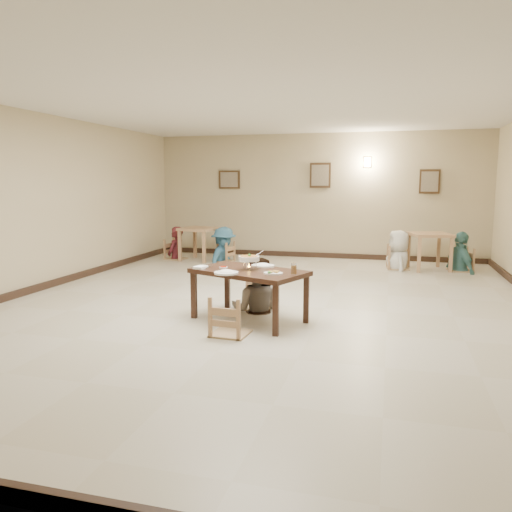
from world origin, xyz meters
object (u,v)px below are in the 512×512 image
(chair_far, at_px, (256,277))
(bg_diner_c, at_px, (399,230))
(bg_chair_rr, at_px, (461,249))
(bg_diner_b, at_px, (223,227))
(chair_near, at_px, (230,298))
(bg_diner_a, at_px, (175,227))
(bg_chair_lr, at_px, (224,243))
(drink_glass, at_px, (294,269))
(bg_chair_ll, at_px, (176,240))
(main_diner, at_px, (256,257))
(main_table, at_px, (249,276))
(bg_table_left, at_px, (199,233))
(bg_table_right, at_px, (430,240))
(curry_warmer, at_px, (249,259))
(bg_chair_rl, at_px, (399,247))
(bg_diner_d, at_px, (462,232))

(chair_far, xyz_separation_m, bg_diner_c, (2.05, 4.02, 0.36))
(bg_chair_rr, height_order, bg_diner_b, bg_diner_b)
(chair_near, bearing_deg, bg_diner_a, -56.73)
(bg_chair_rr, distance_m, bg_diner_c, 1.30)
(bg_chair_rr, bearing_deg, bg_diner_c, -100.95)
(chair_near, bearing_deg, bg_chair_lr, -67.36)
(drink_glass, xyz_separation_m, bg_chair_lr, (-2.59, 4.84, -0.32))
(chair_far, relative_size, drink_glass, 6.52)
(bg_chair_ll, xyz_separation_m, bg_chair_lr, (1.22, -0.00, -0.02))
(main_diner, bearing_deg, bg_diner_b, -69.98)
(chair_far, distance_m, bg_chair_rr, 5.25)
(main_table, xyz_separation_m, chair_far, (-0.08, 0.67, -0.15))
(bg_table_left, distance_m, bg_table_right, 5.16)
(main_table, height_order, bg_diner_c, bg_diner_c)
(curry_warmer, xyz_separation_m, bg_chair_rl, (1.98, 4.66, -0.35))
(drink_glass, bearing_deg, curry_warmer, 164.66)
(bg_diner_b, bearing_deg, bg_chair_rl, -82.69)
(main_diner, relative_size, bg_table_right, 1.61)
(main_diner, distance_m, bg_diner_d, 5.33)
(chair_far, bearing_deg, curry_warmer, -87.59)
(chair_far, height_order, main_diner, main_diner)
(bg_table_right, distance_m, bg_chair_rl, 0.65)
(bg_table_left, height_order, bg_diner_b, bg_diner_b)
(main_diner, height_order, bg_chair_lr, main_diner)
(bg_chair_lr, relative_size, bg_diner_c, 0.53)
(bg_diner_b, bearing_deg, main_table, -150.02)
(bg_diner_b, bearing_deg, bg_diner_a, 97.14)
(main_table, relative_size, bg_chair_rr, 1.82)
(bg_chair_lr, xyz_separation_m, bg_diner_a, (-1.22, 0.00, 0.35))
(curry_warmer, relative_size, bg_diner_c, 0.19)
(chair_near, relative_size, drink_glass, 6.46)
(bg_chair_ll, distance_m, bg_diner_a, 0.33)
(bg_table_left, bearing_deg, bg_table_right, 0.78)
(main_table, bearing_deg, bg_chair_lr, 134.20)
(chair_far, distance_m, bg_chair_rl, 4.51)
(chair_far, height_order, bg_diner_d, bg_diner_d)
(bg_table_left, distance_m, bg_diner_a, 0.63)
(bg_diner_a, relative_size, bg_diner_b, 0.98)
(drink_glass, height_order, bg_chair_lr, bg_chair_lr)
(bg_table_right, bearing_deg, bg_diner_d, -0.57)
(bg_diner_a, bearing_deg, bg_diner_d, 94.12)
(drink_glass, height_order, bg_diner_c, bg_diner_c)
(bg_diner_a, distance_m, bg_diner_c, 5.14)
(bg_chair_rl, bearing_deg, drink_glass, 158.27)
(bg_chair_ll, xyz_separation_m, bg_chair_rl, (5.14, -0.01, 0.03))
(bg_table_right, distance_m, bg_diner_a, 5.77)
(chair_near, bearing_deg, bg_diner_b, -67.36)
(bg_table_right, bearing_deg, bg_table_left, -179.22)
(chair_far, xyz_separation_m, bg_chair_lr, (-1.87, 4.02, -0.03))
(bg_chair_lr, bearing_deg, bg_diner_c, 104.43)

